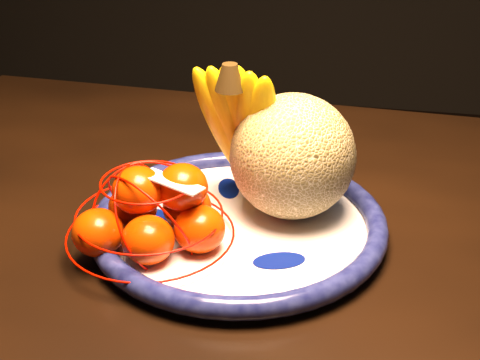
% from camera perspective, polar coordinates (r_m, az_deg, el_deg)
% --- Properties ---
extents(dining_table, '(1.52, 0.96, 0.74)m').
position_cam_1_polar(dining_table, '(0.88, 8.04, -9.09)').
color(dining_table, black).
rests_on(dining_table, ground).
extents(fruit_bowl, '(0.37, 0.37, 0.03)m').
position_cam_1_polar(fruit_bowl, '(0.83, -0.14, -3.73)').
color(fruit_bowl, white).
rests_on(fruit_bowl, dining_table).
extents(cantaloupe, '(0.16, 0.16, 0.16)m').
position_cam_1_polar(cantaloupe, '(0.82, 4.51, 2.04)').
color(cantaloupe, olive).
rests_on(cantaloupe, fruit_bowl).
extents(banana_bunch, '(0.14, 0.13, 0.21)m').
position_cam_1_polar(banana_bunch, '(0.84, 0.20, 4.79)').
color(banana_bunch, yellow).
rests_on(banana_bunch, fruit_bowl).
extents(mandarin_bag, '(0.22, 0.22, 0.12)m').
position_cam_1_polar(mandarin_bag, '(0.78, -7.33, -2.90)').
color(mandarin_bag, '#E93B00').
rests_on(mandarin_bag, fruit_bowl).
extents(price_tag, '(0.08, 0.05, 0.01)m').
position_cam_1_polar(price_tag, '(0.74, -5.84, -0.14)').
color(price_tag, white).
rests_on(price_tag, mandarin_bag).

